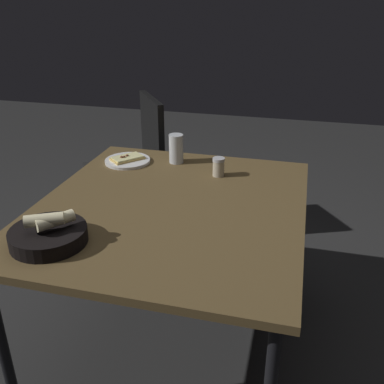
{
  "coord_description": "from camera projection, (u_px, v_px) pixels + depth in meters",
  "views": [
    {
      "loc": [
        -0.47,
        1.48,
        1.48
      ],
      "look_at": [
        -0.08,
        -0.02,
        0.76
      ],
      "focal_mm": 40.74,
      "sensor_mm": 36.0,
      "label": 1
    }
  ],
  "objects": [
    {
      "name": "dining_table",
      "position": [
        171.0,
        215.0,
        1.76
      ],
      "size": [
        1.05,
        1.18,
        0.71
      ],
      "color": "brown",
      "rests_on": "ground"
    },
    {
      "name": "bread_basket",
      "position": [
        48.0,
        234.0,
        1.46
      ],
      "size": [
        0.26,
        0.26,
        0.12
      ],
      "color": "black",
      "rests_on": "dining_table"
    },
    {
      "name": "chair_near",
      "position": [
        135.0,
        160.0,
        2.71
      ],
      "size": [
        0.61,
        0.61,
        0.9
      ],
      "color": "black",
      "rests_on": "ground"
    },
    {
      "name": "pepper_shaker",
      "position": [
        218.0,
        168.0,
        1.98
      ],
      "size": [
        0.06,
        0.06,
        0.09
      ],
      "color": "#BFB299",
      "rests_on": "dining_table"
    },
    {
      "name": "pizza_plate",
      "position": [
        127.0,
        160.0,
        2.15
      ],
      "size": [
        0.22,
        0.22,
        0.04
      ],
      "color": "silver",
      "rests_on": "dining_table"
    },
    {
      "name": "ground",
      "position": [
        174.0,
        339.0,
        2.04
      ],
      "size": [
        8.0,
        8.0,
        0.0
      ],
      "primitive_type": "plane",
      "color": "#282828"
    },
    {
      "name": "beer_glass",
      "position": [
        176.0,
        150.0,
        2.13
      ],
      "size": [
        0.07,
        0.07,
        0.14
      ],
      "color": "silver",
      "rests_on": "dining_table"
    }
  ]
}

